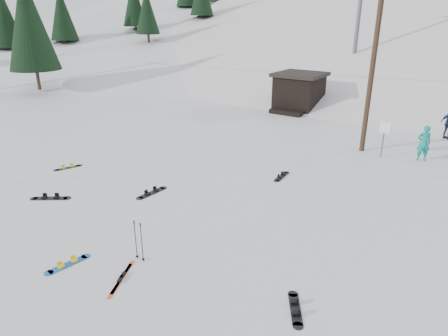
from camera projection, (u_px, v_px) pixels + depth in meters
The scene contains 17 objects.
ground at pixel (145, 264), 11.69m from camera, with size 200.00×200.00×0.00m, color silver.
ski_slope at pixel (425, 152), 58.03m from camera, with size 60.00×75.00×45.00m, color silver.
ridge_left at pixel (200, 120), 71.56m from camera, with size 34.00×85.00×38.00m, color silver.
treeline_left at pixel (176, 61), 60.39m from camera, with size 20.00×64.00×10.00m, color black, non-canonical shape.
utility_pole at pixel (373, 60), 19.61m from camera, with size 2.00×0.26×9.00m.
trail_sign at pixel (384, 133), 19.93m from camera, with size 0.50×0.09×1.85m.
lift_hut at pixel (299, 92), 29.85m from camera, with size 3.40×4.10×2.75m.
lift_tower_near at pixel (361, 0), 33.87m from camera, with size 2.20×0.36×8.00m.
hero_snowboard at pixel (68, 264), 11.62m from camera, with size 0.42×1.39×0.10m.
hero_skis at pixel (121, 278), 11.01m from camera, with size 0.83×1.58×0.09m.
ski_poles at pixel (139, 241), 11.65m from camera, with size 0.35×0.09×1.27m.
board_scatter_a at pixel (51, 198), 15.76m from camera, with size 1.35×1.08×0.11m.
board_scatter_b at pixel (152, 193), 16.24m from camera, with size 0.36×1.58×0.11m.
board_scatter_c at pixel (68, 168), 18.88m from camera, with size 0.60×1.26×0.09m.
board_scatter_d at pixel (295, 309), 9.87m from camera, with size 0.86×1.23×0.10m.
board_scatter_f at pixel (282, 176), 17.87m from camera, with size 0.36×1.40×0.10m.
skier_teal at pixel (424, 143), 19.59m from camera, with size 0.65×0.43×1.78m, color #0D8476.
Camera 1 is at (7.55, -6.76, 6.85)m, focal length 32.00 mm.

